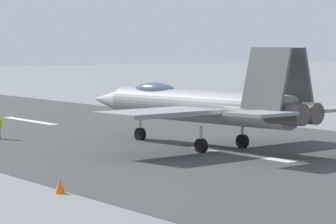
% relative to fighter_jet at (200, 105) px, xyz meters
% --- Properties ---
extents(ground_plane, '(400.00, 400.00, 0.00)m').
position_rel_fighter_jet_xyz_m(ground_plane, '(-4.04, 0.06, -2.36)').
color(ground_plane, slate).
extents(runway_strip, '(240.00, 26.00, 0.02)m').
position_rel_fighter_jet_xyz_m(runway_strip, '(-4.06, 0.06, -2.35)').
color(runway_strip, '#3B3B3B').
rests_on(runway_strip, ground).
extents(fighter_jet, '(17.82, 14.26, 5.56)m').
position_rel_fighter_jet_xyz_m(fighter_jet, '(0.00, 0.00, 0.00)').
color(fighter_jet, gray).
rests_on(fighter_jet, ground).
extents(marker_cone_near, '(0.44, 0.44, 0.55)m').
position_rel_fighter_jet_xyz_m(marker_cone_near, '(-9.03, 13.44, -2.09)').
color(marker_cone_near, orange).
rests_on(marker_cone_near, ground).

